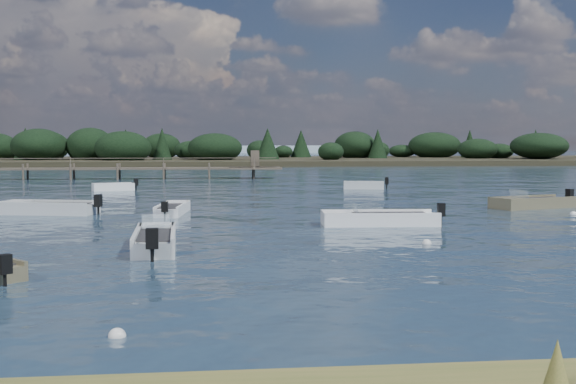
{
  "coord_description": "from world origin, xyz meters",
  "views": [
    {
      "loc": [
        -0.48,
        -21.52,
        3.45
      ],
      "look_at": [
        3.45,
        14.0,
        1.0
      ],
      "focal_mm": 45.0,
      "sensor_mm": 36.0,
      "label": 1
    }
  ],
  "objects": [
    {
      "name": "buoy_a",
      "position": [
        -2.12,
        -8.64,
        0.0
      ],
      "size": [
        0.32,
        0.32,
        0.32
      ],
      "primitive_type": "sphere",
      "color": "silver",
      "rests_on": "ground"
    },
    {
      "name": "dinghy_mid_white_a",
      "position": [
        6.63,
        7.98,
        0.16
      ],
      "size": [
        5.22,
        2.1,
        1.21
      ],
      "color": "white",
      "rests_on": "ground"
    },
    {
      "name": "dinghy_extra_a",
      "position": [
        -2.21,
        13.73,
        0.14
      ],
      "size": [
        1.6,
        4.51,
        1.0
      ],
      "color": "white",
      "rests_on": "ground"
    },
    {
      "name": "dinghy_extra_b",
      "position": [
        -2.22,
        2.07,
        0.18
      ],
      "size": [
        1.48,
        5.01,
        1.3
      ],
      "color": "#B2B8BA",
      "rests_on": "ground"
    },
    {
      "name": "ground",
      "position": [
        0.0,
        60.0,
        0.0
      ],
      "size": [
        400.0,
        400.0,
        0.0
      ],
      "primitive_type": "plane",
      "color": "#182939",
      "rests_on": "ground"
    },
    {
      "name": "buoy_d",
      "position": [
        16.94,
        11.21,
        0.0
      ],
      "size": [
        0.32,
        0.32,
        0.32
      ],
      "primitive_type": "sphere",
      "color": "silver",
      "rests_on": "ground"
    },
    {
      "name": "dinghy_mid_white_b",
      "position": [
        16.61,
        14.81,
        0.16
      ],
      "size": [
        5.12,
        3.18,
        1.26
      ],
      "color": "#6D6548",
      "rests_on": "ground"
    },
    {
      "name": "buoy_b",
      "position": [
        6.92,
        2.23,
        0.0
      ],
      "size": [
        0.32,
        0.32,
        0.32
      ],
      "primitive_type": "sphere",
      "color": "silver",
      "rests_on": "ground"
    },
    {
      "name": "tender_far_white",
      "position": [
        -7.27,
        31.22,
        0.16
      ],
      "size": [
        3.28,
        1.96,
        1.1
      ],
      "color": "white",
      "rests_on": "ground"
    },
    {
      "name": "tender_far_grey_b",
      "position": [
        11.04,
        31.1,
        0.16
      ],
      "size": [
        3.39,
        1.81,
        1.13
      ],
      "color": "#B2B8BA",
      "rests_on": "ground"
    },
    {
      "name": "far_headland",
      "position": [
        25.0,
        100.0,
        1.96
      ],
      "size": [
        190.0,
        40.0,
        5.8
      ],
      "color": "black",
      "rests_on": "ground"
    },
    {
      "name": "dinghy_mid_grey",
      "position": [
        -8.17,
        14.31,
        0.17
      ],
      "size": [
        5.03,
        2.79,
        1.25
      ],
      "color": "#B2B8BA",
      "rests_on": "ground"
    }
  ]
}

